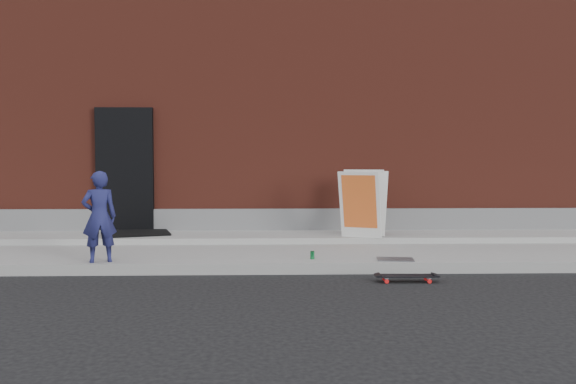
{
  "coord_description": "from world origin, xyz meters",
  "views": [
    {
      "loc": [
        0.12,
        -7.5,
        1.51
      ],
      "look_at": [
        0.36,
        0.8,
        1.08
      ],
      "focal_mm": 35.0,
      "sensor_mm": 36.0,
      "label": 1
    }
  ],
  "objects_px": {
    "pizza_sign": "(363,203)",
    "soda_can": "(312,255)",
    "skateboard": "(407,276)",
    "child": "(99,217)"
  },
  "relations": [
    {
      "from": "child",
      "to": "soda_can",
      "type": "relative_size",
      "value": 11.15
    },
    {
      "from": "child",
      "to": "soda_can",
      "type": "distance_m",
      "value": 2.99
    },
    {
      "from": "child",
      "to": "pizza_sign",
      "type": "relative_size",
      "value": 1.09
    },
    {
      "from": "skateboard",
      "to": "pizza_sign",
      "type": "bearing_deg",
      "value": 93.58
    },
    {
      "from": "skateboard",
      "to": "child",
      "type": "bearing_deg",
      "value": 170.17
    },
    {
      "from": "child",
      "to": "soda_can",
      "type": "bearing_deg",
      "value": 162.54
    },
    {
      "from": "pizza_sign",
      "to": "soda_can",
      "type": "height_order",
      "value": "pizza_sign"
    },
    {
      "from": "skateboard",
      "to": "soda_can",
      "type": "distance_m",
      "value": 1.43
    },
    {
      "from": "child",
      "to": "pizza_sign",
      "type": "height_order",
      "value": "child"
    },
    {
      "from": "skateboard",
      "to": "soda_can",
      "type": "xyz_separation_m",
      "value": [
        -1.14,
        0.86,
        0.13
      ]
    }
  ]
}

